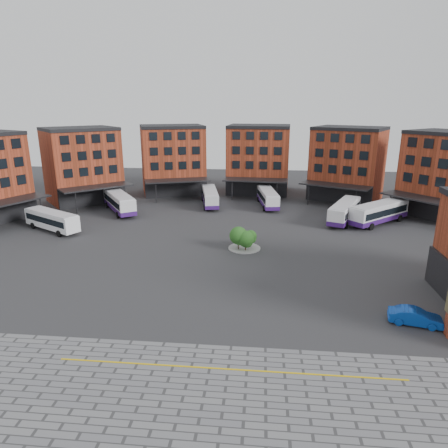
# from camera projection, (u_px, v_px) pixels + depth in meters

# --- Properties ---
(ground) EXTENTS (160.00, 160.00, 0.00)m
(ground) POSITION_uv_depth(u_px,v_px,m) (221.00, 286.00, 43.23)
(ground) COLOR #28282B
(ground) RESTS_ON ground
(yellow_line) EXTENTS (26.00, 0.15, 0.02)m
(yellow_line) POSITION_uv_depth(u_px,v_px,m) (228.00, 369.00, 29.70)
(yellow_line) COLOR gold
(yellow_line) RESTS_ON paving_zone
(main_building) EXTENTS (94.14, 42.48, 14.60)m
(main_building) POSITION_uv_depth(u_px,v_px,m) (217.00, 166.00, 78.01)
(main_building) COLOR #9A3921
(main_building) RESTS_ON ground
(tree_island) EXTENTS (4.40, 4.40, 3.24)m
(tree_island) POSITION_uv_depth(u_px,v_px,m) (243.00, 238.00, 53.47)
(tree_island) COLOR gray
(tree_island) RESTS_ON ground
(bus_a) EXTENTS (10.66, 7.54, 3.07)m
(bus_a) POSITION_uv_depth(u_px,v_px,m) (52.00, 219.00, 61.63)
(bus_a) COLOR white
(bus_a) RESTS_ON ground
(bus_b) EXTENTS (9.23, 11.77, 3.47)m
(bus_b) POSITION_uv_depth(u_px,v_px,m) (119.00, 202.00, 72.31)
(bus_b) COLOR silver
(bus_b) RESTS_ON ground
(bus_c) EXTENTS (4.69, 11.46, 3.15)m
(bus_c) POSITION_uv_depth(u_px,v_px,m) (210.00, 197.00, 77.11)
(bus_c) COLOR silver
(bus_c) RESTS_ON ground
(bus_d) EXTENTS (4.32, 11.57, 3.18)m
(bus_d) POSITION_uv_depth(u_px,v_px,m) (268.00, 197.00, 76.43)
(bus_d) COLOR silver
(bus_d) RESTS_ON ground
(bus_e) EXTENTS (7.26, 11.86, 3.32)m
(bus_e) POSITION_uv_depth(u_px,v_px,m) (344.00, 211.00, 66.44)
(bus_e) COLOR white
(bus_e) RESTS_ON ground
(bus_f) EXTENTS (11.18, 10.40, 3.50)m
(bus_f) POSITION_uv_depth(u_px,v_px,m) (379.00, 212.00, 65.19)
(bus_f) COLOR silver
(bus_f) RESTS_ON ground
(blue_car) EXTENTS (4.81, 2.58, 1.51)m
(blue_car) POSITION_uv_depth(u_px,v_px,m) (415.00, 317.00, 35.55)
(blue_car) COLOR #0C3DA6
(blue_car) RESTS_ON ground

